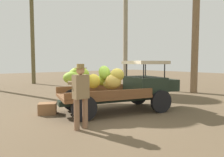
% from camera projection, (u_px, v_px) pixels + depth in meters
% --- Properties ---
extents(ground_plane, '(60.00, 60.00, 0.00)m').
position_uv_depth(ground_plane, '(108.00, 113.00, 7.40)').
color(ground_plane, brown).
extents(truck, '(4.66, 2.66, 1.84)m').
position_uv_depth(truck, '(124.00, 86.00, 7.65)').
color(truck, black).
rests_on(truck, ground).
extents(farmer, '(0.53, 0.46, 1.75)m').
position_uv_depth(farmer, '(81.00, 92.00, 5.55)').
color(farmer, '#8A644A').
rests_on(farmer, ground).
extents(wooden_crate, '(0.73, 0.68, 0.39)m').
position_uv_depth(wooden_crate, '(47.00, 109.00, 7.22)').
color(wooden_crate, '#8B5E3B').
rests_on(wooden_crate, ground).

